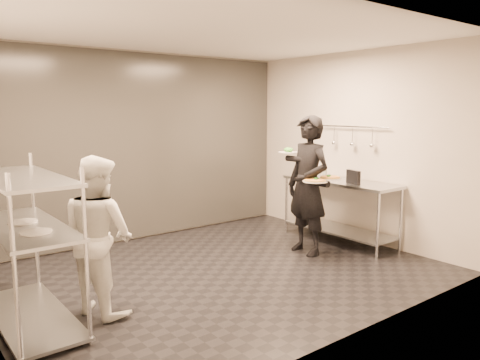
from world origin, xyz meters
TOP-DOWN VIEW (x-y plane):
  - room_shell at (0.00, 1.18)m, footprint 5.00×4.00m
  - pass_rack at (-2.15, -0.00)m, footprint 0.60×1.60m
  - prep_counter at (2.18, 0.00)m, footprint 0.60×1.80m
  - utensil_rail at (2.43, -0.00)m, footprint 0.07×1.20m
  - waiter at (1.40, -0.09)m, footprint 0.48×0.70m
  - chef at (-1.55, -0.18)m, footprint 0.77×0.88m
  - pizza_plate_near at (1.28, -0.34)m, footprint 0.32×0.32m
  - pizza_plate_far at (1.60, -0.30)m, footprint 0.30×0.30m
  - salad_plate at (1.34, 0.23)m, footprint 0.28×0.28m
  - pos_monitor at (2.06, -0.32)m, footprint 0.13×0.27m
  - bottle_green at (2.09, 0.23)m, footprint 0.06×0.06m
  - bottle_clear at (2.34, 0.76)m, footprint 0.06×0.06m
  - bottle_dark at (2.19, 0.80)m, footprint 0.06×0.06m

SIDE VIEW (x-z plane):
  - prep_counter at x=2.18m, z-range 0.17..1.09m
  - chef at x=-1.55m, z-range 0.00..1.53m
  - pass_rack at x=-2.15m, z-range 0.02..1.52m
  - waiter at x=1.40m, z-range 0.00..1.88m
  - pos_monitor at x=2.06m, z-range 0.92..1.11m
  - bottle_clear at x=2.34m, z-range 0.92..1.13m
  - bottle_dark at x=2.19m, z-range 0.92..1.13m
  - bottle_green at x=2.09m, z-range 0.92..1.14m
  - pizza_plate_near at x=1.28m, z-range 1.01..1.07m
  - pizza_plate_far at x=1.60m, z-range 1.02..1.08m
  - salad_plate at x=1.34m, z-range 1.35..1.42m
  - room_shell at x=0.00m, z-range 0.00..2.80m
  - utensil_rail at x=2.43m, z-range 1.39..1.70m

